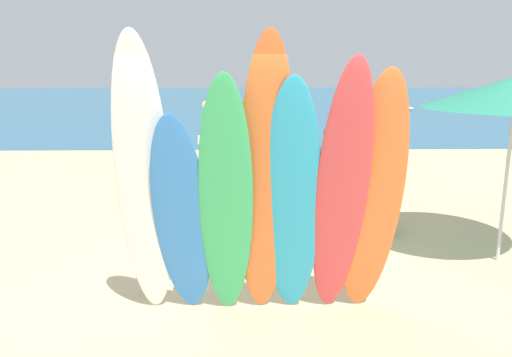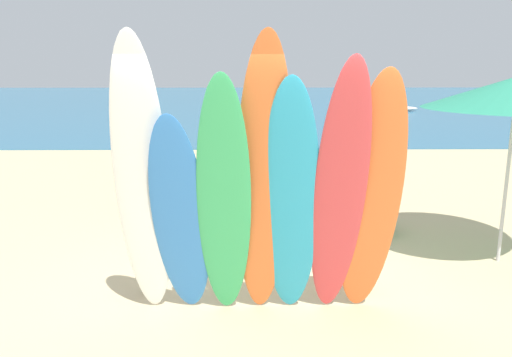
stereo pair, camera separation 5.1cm
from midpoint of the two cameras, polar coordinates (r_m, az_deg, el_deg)
name	(u,v)px [view 1 (the left image)]	position (r m, az deg, el deg)	size (l,w,h in m)	color
ground	(249,130)	(19.23, -0.86, 5.51)	(60.00, 60.00, 0.00)	#D3BC8C
ocean_water	(247,101)	(34.57, -1.01, 8.75)	(60.00, 40.00, 0.02)	teal
surfboard_rack	(258,244)	(5.41, 0.00, -7.45)	(2.49, 0.07, 0.72)	brown
surfboard_white_0	(144,186)	(4.64, -12.79, -0.85)	(0.49, 0.08, 2.80)	white
surfboard_blue_1	(182,221)	(4.69, -8.66, -4.72)	(0.52, 0.06, 2.14)	#337AD1
surfboard_green_2	(226,206)	(4.52, -3.73, -3.06)	(0.48, 0.07, 2.50)	#38B266
surfboard_orange_3	(265,186)	(4.52, 0.73, -0.86)	(0.50, 0.07, 2.80)	orange
surfboard_teal_4	(292,204)	(4.61, 3.81, -2.93)	(0.53, 0.07, 2.44)	#289EC6
surfboard_red_5	(341,197)	(4.60, 9.25, -2.04)	(0.48, 0.08, 2.62)	#D13D42
surfboard_orange_6	(373,200)	(4.76, 12.74, -2.33)	(0.56, 0.07, 2.49)	orange
beachgoer_photographing	(175,160)	(8.47, -9.32, 2.03)	(0.39, 0.57, 1.51)	#9E704C
beachgoer_midbeach	(342,159)	(8.21, 9.55, 2.22)	(0.61, 0.28, 1.64)	brown
beachgoer_by_water	(207,130)	(11.84, -5.67, 5.45)	(0.42, 0.61, 1.61)	beige
beach_chair_red	(369,203)	(7.64, 12.48, -2.73)	(0.58, 0.79, 0.80)	#B7B7BC
distant_boat	(375,109)	(27.42, 13.24, 7.67)	(4.33, 1.22, 0.34)	silver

